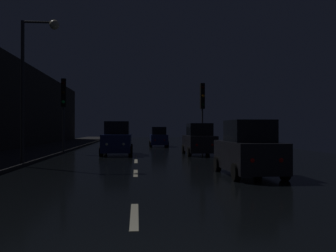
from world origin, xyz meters
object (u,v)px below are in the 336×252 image
(streetlamp_overhead, at_px, (33,68))
(car_approaching_headlights, at_px, (117,139))
(traffic_light_far_left, at_px, (64,99))
(traffic_light_far_right, at_px, (202,102))
(car_parked_right_near, at_px, (248,150))
(car_parked_right_far, at_px, (199,140))
(car_distant_taillights, at_px, (159,138))

(streetlamp_overhead, bearing_deg, car_approaching_headlights, 65.02)
(traffic_light_far_left, height_order, traffic_light_far_right, traffic_light_far_left)
(car_approaching_headlights, relative_size, car_parked_right_near, 1.08)
(streetlamp_overhead, height_order, car_parked_right_far, streetlamp_overhead)
(traffic_light_far_left, xyz_separation_m, car_approaching_headlights, (3.65, -0.98, -2.72))
(traffic_light_far_left, xyz_separation_m, car_parked_right_near, (9.00, -12.12, -2.79))
(car_distant_taillights, bearing_deg, car_approaching_headlights, 162.26)
(traffic_light_far_left, distance_m, car_approaching_headlights, 4.66)
(car_approaching_headlights, height_order, car_parked_right_near, car_approaching_headlights)
(car_approaching_headlights, bearing_deg, traffic_light_far_right, 113.06)
(streetlamp_overhead, relative_size, car_distant_taillights, 1.80)
(streetlamp_overhead, bearing_deg, car_distant_taillights, 69.22)
(car_approaching_headlights, bearing_deg, streetlamp_overhead, -24.98)
(traffic_light_far_left, distance_m, car_parked_right_far, 9.55)
(streetlamp_overhead, relative_size, car_approaching_headlights, 1.54)
(traffic_light_far_left, distance_m, car_parked_right_near, 15.35)
(traffic_light_far_right, relative_size, streetlamp_overhead, 0.76)
(streetlamp_overhead, distance_m, car_parked_right_far, 11.51)
(car_approaching_headlights, bearing_deg, car_parked_right_near, 25.63)
(traffic_light_far_left, bearing_deg, car_approaching_headlights, 69.83)
(traffic_light_far_right, bearing_deg, car_parked_right_far, -19.23)
(traffic_light_far_right, relative_size, car_parked_right_far, 1.25)
(traffic_light_far_left, relative_size, car_distant_taillights, 1.37)
(traffic_light_far_right, distance_m, car_parked_right_far, 4.31)
(traffic_light_far_right, distance_m, car_distant_taillights, 8.82)
(car_parked_right_near, bearing_deg, traffic_light_far_left, 36.58)
(car_parked_right_near, height_order, car_distant_taillights, car_parked_right_near)
(car_parked_right_near, relative_size, car_distant_taillights, 1.08)
(traffic_light_far_right, relative_size, car_approaching_headlights, 1.17)
(traffic_light_far_left, bearing_deg, car_parked_right_far, 74.97)
(car_approaching_headlights, height_order, car_distant_taillights, car_approaching_headlights)
(streetlamp_overhead, xyz_separation_m, car_parked_right_far, (8.72, 6.64, -3.53))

